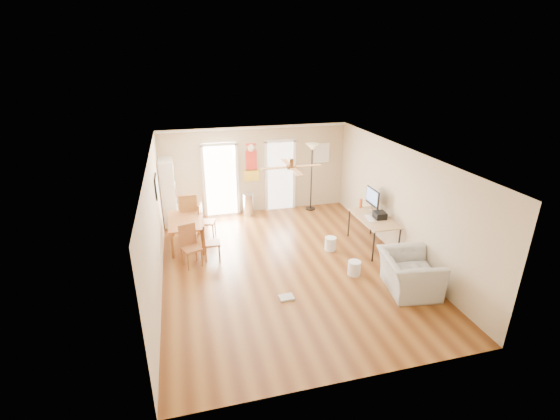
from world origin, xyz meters
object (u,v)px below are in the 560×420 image
object	(u,v)px
armchair	(409,273)
trash_can	(248,205)
dining_chair_far	(189,213)
torchiere_lamp	(311,177)
wastebasket_b	(354,268)
dining_chair_near	(191,246)
dining_chair_right_b	(212,241)
bookshelf	(169,192)
dining_table	(187,232)
wastebasket_a	(330,244)
dining_chair_right_a	(207,220)
computer_desk	(373,232)
printer	(380,215)

from	to	relation	value
armchair	trash_can	bearing A→B (deg)	36.52
dining_chair_far	trash_can	distance (m)	1.93
torchiere_lamp	wastebasket_b	distance (m)	4.04
dining_chair_near	trash_can	size ratio (longest dim) A/B	1.45
dining_chair_right_b	dining_chair_far	xyz separation A→B (m)	(-0.46, 1.63, 0.11)
bookshelf	torchiere_lamp	size ratio (longest dim) A/B	0.91
dining_table	wastebasket_a	bearing A→B (deg)	-18.74
bookshelf	dining_chair_right_a	size ratio (longest dim) A/B	2.03
computer_desk	wastebasket_b	bearing A→B (deg)	-131.19
dining_table	computer_desk	size ratio (longest dim) A/B	0.94
dining_chair_right_b	dining_chair_far	world-z (taller)	dining_chair_far
wastebasket_a	dining_chair_right_a	bearing A→B (deg)	151.83
computer_desk	wastebasket_a	distance (m)	1.10
computer_desk	dining_chair_far	bearing A→B (deg)	155.26
printer	dining_table	bearing A→B (deg)	169.20
dining_chair_near	armchair	xyz separation A→B (m)	(4.23, -2.13, -0.09)
dining_chair_right_b	printer	size ratio (longest dim) A/B	2.94
dining_chair_far	dining_chair_right_a	bearing A→B (deg)	138.82
trash_can	wastebasket_a	distance (m)	3.13
dining_chair_right_a	wastebasket_a	xyz separation A→B (m)	(2.86, -1.53, -0.30)
dining_chair_right_a	trash_can	bearing A→B (deg)	-33.15
dining_chair_far	armchair	bearing A→B (deg)	135.98
trash_can	computer_desk	distance (m)	3.84
dining_chair_near	torchiere_lamp	xyz separation A→B (m)	(3.74, 2.63, 0.55)
dining_table	computer_desk	distance (m)	4.66
dining_chair_right_a	dining_chair_near	bearing A→B (deg)	176.74
trash_can	dining_table	bearing A→B (deg)	-140.15
printer	dining_chair_right_a	bearing A→B (deg)	162.49
torchiere_lamp	wastebasket_b	size ratio (longest dim) A/B	6.42
torchiere_lamp	computer_desk	world-z (taller)	torchiere_lamp
wastebasket_a	computer_desk	bearing A→B (deg)	-5.21
printer	wastebasket_b	bearing A→B (deg)	-130.86
dining_chair_right_a	torchiere_lamp	bearing A→B (deg)	-55.44
dining_chair_near	trash_can	distance (m)	3.18
dining_chair_far	printer	world-z (taller)	dining_chair_far
torchiere_lamp	dining_chair_right_a	bearing A→B (deg)	-160.34
dining_chair_near	computer_desk	size ratio (longest dim) A/B	0.66
trash_can	torchiere_lamp	xyz separation A→B (m)	(1.96, -0.00, 0.70)
dining_chair_right_b	torchiere_lamp	world-z (taller)	torchiere_lamp
dining_chair_near	printer	world-z (taller)	dining_chair_near
dining_chair_right_a	dining_chair_far	size ratio (longest dim) A/B	0.82
wastebasket_b	dining_chair_right_a	bearing A→B (deg)	136.77
armchair	printer	bearing A→B (deg)	0.28
dining_chair_near	torchiere_lamp	size ratio (longest dim) A/B	0.47
bookshelf	wastebasket_a	size ratio (longest dim) A/B	5.75
dining_chair_right_a	wastebasket_a	world-z (taller)	dining_chair_right_a
computer_desk	wastebasket_b	size ratio (longest dim) A/B	4.58
bookshelf	dining_chair_right_a	xyz separation A→B (m)	(0.94, -1.12, -0.48)
dining_chair_right_b	computer_desk	size ratio (longest dim) A/B	0.62
dining_chair_right_a	wastebasket_b	size ratio (longest dim) A/B	2.88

